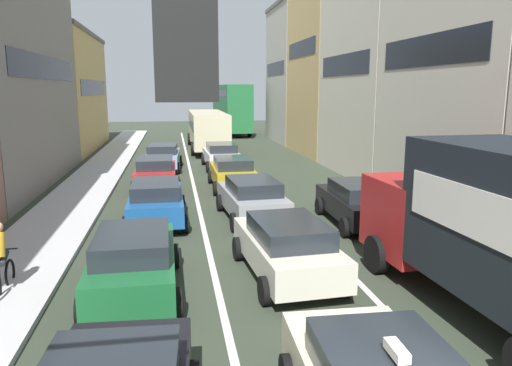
# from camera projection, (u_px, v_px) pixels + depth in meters

# --- Properties ---
(sidewalk_left) EXTENTS (2.60, 64.00, 0.14)m
(sidewalk_left) POSITION_uv_depth(u_px,v_px,m) (86.00, 188.00, 22.82)
(sidewalk_left) COLOR #B6B6B6
(sidewalk_left) RESTS_ON ground
(lane_stripe_left) EXTENTS (0.16, 60.00, 0.01)m
(lane_stripe_left) POSITION_uv_depth(u_px,v_px,m) (194.00, 186.00, 23.66)
(lane_stripe_left) COLOR silver
(lane_stripe_left) RESTS_ON ground
(lane_stripe_right) EXTENTS (0.16, 60.00, 0.01)m
(lane_stripe_right) POSITION_uv_depth(u_px,v_px,m) (263.00, 184.00, 24.22)
(lane_stripe_right) COLOR silver
(lane_stripe_right) RESTS_ON ground
(building_row_right) EXTENTS (7.20, 43.90, 13.72)m
(building_row_right) POSITION_uv_depth(u_px,v_px,m) (406.00, 60.00, 26.35)
(building_row_right) COLOR #B2ADA3
(building_row_right) RESTS_ON ground
(removalist_box_truck) EXTENTS (2.93, 7.78, 3.58)m
(removalist_box_truck) POSITION_uv_depth(u_px,v_px,m) (505.00, 226.00, 9.51)
(removalist_box_truck) COLOR #A51E1E
(removalist_box_truck) RESTS_ON ground
(sedan_centre_lane_second) EXTENTS (2.30, 4.41, 1.49)m
(sedan_centre_lane_second) POSITION_uv_depth(u_px,v_px,m) (287.00, 246.00, 12.01)
(sedan_centre_lane_second) COLOR beige
(sedan_centre_lane_second) RESTS_ON ground
(wagon_left_lane_second) EXTENTS (2.10, 4.32, 1.49)m
(wagon_left_lane_second) POSITION_uv_depth(u_px,v_px,m) (134.00, 260.00, 11.05)
(wagon_left_lane_second) COLOR #19592D
(wagon_left_lane_second) RESTS_ON ground
(hatchback_centre_lane_third) EXTENTS (2.28, 4.41, 1.49)m
(hatchback_centre_lane_third) POSITION_uv_depth(u_px,v_px,m) (252.00, 198.00, 17.42)
(hatchback_centre_lane_third) COLOR gray
(hatchback_centre_lane_third) RESTS_ON ground
(sedan_left_lane_third) EXTENTS (2.10, 4.32, 1.49)m
(sedan_left_lane_third) POSITION_uv_depth(u_px,v_px,m) (156.00, 201.00, 16.98)
(sedan_left_lane_third) COLOR #194C8C
(sedan_left_lane_third) RESTS_ON ground
(coupe_centre_lane_fourth) EXTENTS (2.07, 4.31, 1.49)m
(coupe_centre_lane_fourth) POSITION_uv_depth(u_px,v_px,m) (232.00, 172.00, 22.88)
(coupe_centre_lane_fourth) COLOR #B29319
(coupe_centre_lane_fourth) RESTS_ON ground
(sedan_left_lane_fourth) EXTENTS (2.09, 4.31, 1.49)m
(sedan_left_lane_fourth) POSITION_uv_depth(u_px,v_px,m) (156.00, 172.00, 22.88)
(sedan_left_lane_fourth) COLOR #A51E1E
(sedan_left_lane_fourth) RESTS_ON ground
(sedan_centre_lane_fifth) EXTENTS (2.16, 4.35, 1.49)m
(sedan_centre_lane_fifth) POSITION_uv_depth(u_px,v_px,m) (221.00, 155.00, 28.88)
(sedan_centre_lane_fifth) COLOR silver
(sedan_centre_lane_fifth) RESTS_ON ground
(sedan_left_lane_fifth) EXTENTS (2.25, 4.39, 1.49)m
(sedan_left_lane_fifth) POSITION_uv_depth(u_px,v_px,m) (163.00, 156.00, 28.26)
(sedan_left_lane_fifth) COLOR #759EB7
(sedan_left_lane_fifth) RESTS_ON ground
(sedan_right_lane_behind_truck) EXTENTS (2.14, 4.34, 1.49)m
(sedan_right_lane_behind_truck) POSITION_uv_depth(u_px,v_px,m) (358.00, 202.00, 16.78)
(sedan_right_lane_behind_truck) COLOR black
(sedan_right_lane_behind_truck) RESTS_ON ground
(bus_mid_queue_primary) EXTENTS (2.81, 10.50, 2.90)m
(bus_mid_queue_primary) POSITION_uv_depth(u_px,v_px,m) (207.00, 127.00, 37.38)
(bus_mid_queue_primary) COLOR #BFB793
(bus_mid_queue_primary) RESTS_ON ground
(bus_far_queue_secondary) EXTENTS (3.15, 10.60, 5.06)m
(bus_far_queue_secondary) POSITION_uv_depth(u_px,v_px,m) (231.00, 107.00, 50.58)
(bus_far_queue_secondary) COLOR #1E6033
(bus_far_queue_secondary) RESTS_ON ground
(cyclist_on_sidewalk) EXTENTS (0.50, 1.73, 1.72)m
(cyclist_on_sidewalk) POSITION_uv_depth(u_px,v_px,m) (0.00, 261.00, 10.85)
(cyclist_on_sidewalk) COLOR black
(cyclist_on_sidewalk) RESTS_ON ground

